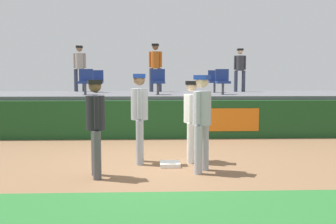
{
  "coord_description": "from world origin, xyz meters",
  "views": [
    {
      "loc": [
        -0.09,
        -7.18,
        1.75
      ],
      "look_at": [
        0.23,
        1.02,
        1.0
      ],
      "focal_mm": 39.05,
      "sensor_mm": 36.0,
      "label": 1
    }
  ],
  "objects_px": {
    "spectator_capped": "(80,65)",
    "player_umpire": "(96,121)",
    "player_fielder_home": "(192,115)",
    "seat_back_left": "(97,80)",
    "first_base": "(170,164)",
    "player_runner_visitor": "(202,116)",
    "spectator_casual": "(240,67)",
    "seat_front_center": "(158,80)",
    "seat_front_right": "(223,80)",
    "seat_back_right": "(214,80)",
    "player_coach_visitor": "(140,112)",
    "spectator_hooded": "(155,64)",
    "seat_front_left": "(85,80)"
  },
  "relations": [
    {
      "from": "spectator_hooded",
      "to": "spectator_casual",
      "type": "relative_size",
      "value": 1.11
    },
    {
      "from": "player_umpire",
      "to": "first_base",
      "type": "bearing_deg",
      "value": 105.91
    },
    {
      "from": "spectator_hooded",
      "to": "player_umpire",
      "type": "bearing_deg",
      "value": 92.67
    },
    {
      "from": "player_fielder_home",
      "to": "seat_back_right",
      "type": "relative_size",
      "value": 2.03
    },
    {
      "from": "spectator_capped",
      "to": "player_umpire",
      "type": "bearing_deg",
      "value": 100.59
    },
    {
      "from": "seat_front_left",
      "to": "player_umpire",
      "type": "bearing_deg",
      "value": -77.92
    },
    {
      "from": "player_fielder_home",
      "to": "seat_back_left",
      "type": "height_order",
      "value": "seat_back_left"
    },
    {
      "from": "first_base",
      "to": "seat_back_right",
      "type": "distance_m",
      "value": 7.13
    },
    {
      "from": "player_runner_visitor",
      "to": "seat_back_left",
      "type": "relative_size",
      "value": 2.16
    },
    {
      "from": "seat_back_left",
      "to": "spectator_capped",
      "type": "distance_m",
      "value": 1.59
    },
    {
      "from": "first_base",
      "to": "player_coach_visitor",
      "type": "height_order",
      "value": "player_coach_visitor"
    },
    {
      "from": "seat_front_right",
      "to": "spectator_hooded",
      "type": "relative_size",
      "value": 0.44
    },
    {
      "from": "seat_back_right",
      "to": "spectator_capped",
      "type": "height_order",
      "value": "spectator_capped"
    },
    {
      "from": "first_base",
      "to": "spectator_hooded",
      "type": "bearing_deg",
      "value": 91.93
    },
    {
      "from": "spectator_casual",
      "to": "seat_front_right",
      "type": "bearing_deg",
      "value": 69.03
    },
    {
      "from": "player_fielder_home",
      "to": "player_umpire",
      "type": "bearing_deg",
      "value": -44.47
    },
    {
      "from": "player_coach_visitor",
      "to": "seat_front_center",
      "type": "height_order",
      "value": "seat_front_center"
    },
    {
      "from": "player_coach_visitor",
      "to": "seat_front_right",
      "type": "distance_m",
      "value": 5.26
    },
    {
      "from": "player_runner_visitor",
      "to": "spectator_hooded",
      "type": "height_order",
      "value": "spectator_hooded"
    },
    {
      "from": "player_runner_visitor",
      "to": "player_coach_visitor",
      "type": "height_order",
      "value": "player_coach_visitor"
    },
    {
      "from": "seat_back_right",
      "to": "spectator_hooded",
      "type": "xyz_separation_m",
      "value": [
        -2.23,
        0.76,
        0.63
      ]
    },
    {
      "from": "player_runner_visitor",
      "to": "player_umpire",
      "type": "xyz_separation_m",
      "value": [
        -1.92,
        -0.29,
        -0.05
      ]
    },
    {
      "from": "seat_front_center",
      "to": "spectator_capped",
      "type": "bearing_deg",
      "value": 136.35
    },
    {
      "from": "spectator_hooded",
      "to": "first_base",
      "type": "bearing_deg",
      "value": 102.23
    },
    {
      "from": "player_coach_visitor",
      "to": "spectator_capped",
      "type": "bearing_deg",
      "value": -162.87
    },
    {
      "from": "player_runner_visitor",
      "to": "spectator_capped",
      "type": "distance_m",
      "value": 9.28
    },
    {
      "from": "player_coach_visitor",
      "to": "seat_back_right",
      "type": "xyz_separation_m",
      "value": [
        2.6,
        6.35,
        0.63
      ]
    },
    {
      "from": "player_fielder_home",
      "to": "seat_front_right",
      "type": "xyz_separation_m",
      "value": [
        1.49,
        4.47,
        0.72
      ]
    },
    {
      "from": "spectator_capped",
      "to": "spectator_casual",
      "type": "height_order",
      "value": "spectator_capped"
    },
    {
      "from": "seat_front_right",
      "to": "player_runner_visitor",
      "type": "bearing_deg",
      "value": -104.59
    },
    {
      "from": "first_base",
      "to": "seat_front_right",
      "type": "xyz_separation_m",
      "value": [
        1.96,
        4.84,
        1.66
      ]
    },
    {
      "from": "seat_front_right",
      "to": "player_umpire",
      "type": "bearing_deg",
      "value": -120.44
    },
    {
      "from": "spectator_hooded",
      "to": "spectator_casual",
      "type": "distance_m",
      "value": 3.35
    },
    {
      "from": "seat_front_center",
      "to": "seat_back_right",
      "type": "bearing_deg",
      "value": 39.72
    },
    {
      "from": "seat_front_right",
      "to": "spectator_casual",
      "type": "relative_size",
      "value": 0.49
    },
    {
      "from": "seat_back_left",
      "to": "spectator_capped",
      "type": "xyz_separation_m",
      "value": [
        -0.86,
        1.2,
        0.6
      ]
    },
    {
      "from": "seat_back_right",
      "to": "spectator_hooded",
      "type": "relative_size",
      "value": 0.44
    },
    {
      "from": "spectator_casual",
      "to": "player_fielder_home",
      "type": "bearing_deg",
      "value": 73.52
    },
    {
      "from": "spectator_casual",
      "to": "seat_front_center",
      "type": "bearing_deg",
      "value": 40.56
    },
    {
      "from": "player_runner_visitor",
      "to": "seat_front_center",
      "type": "bearing_deg",
      "value": -142.21
    },
    {
      "from": "player_runner_visitor",
      "to": "spectator_casual",
      "type": "bearing_deg",
      "value": -168.35
    },
    {
      "from": "seat_back_right",
      "to": "seat_front_center",
      "type": "bearing_deg",
      "value": -140.28
    },
    {
      "from": "player_runner_visitor",
      "to": "seat_front_right",
      "type": "xyz_separation_m",
      "value": [
        1.39,
        5.34,
        0.65
      ]
    },
    {
      "from": "player_fielder_home",
      "to": "seat_front_right",
      "type": "relative_size",
      "value": 2.03
    },
    {
      "from": "spectator_casual",
      "to": "seat_front_left",
      "type": "bearing_deg",
      "value": 27.41
    },
    {
      "from": "seat_front_right",
      "to": "seat_back_left",
      "type": "bearing_deg",
      "value": 157.85
    },
    {
      "from": "first_base",
      "to": "player_umpire",
      "type": "height_order",
      "value": "player_umpire"
    },
    {
      "from": "seat_front_center",
      "to": "seat_back_right",
      "type": "xyz_separation_m",
      "value": [
        2.17,
        1.8,
        -0.0
      ]
    },
    {
      "from": "player_runner_visitor",
      "to": "seat_front_left",
      "type": "xyz_separation_m",
      "value": [
        -3.12,
        5.34,
        0.65
      ]
    },
    {
      "from": "player_fielder_home",
      "to": "seat_front_center",
      "type": "height_order",
      "value": "seat_front_center"
    }
  ]
}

